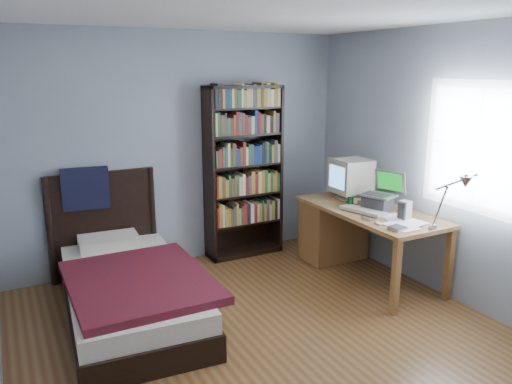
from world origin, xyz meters
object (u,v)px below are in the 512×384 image
(keyboard, at_px, (363,211))
(bed, at_px, (127,285))
(desk, at_px, (342,227))
(bookshelf, at_px, (244,172))
(speaker, at_px, (405,210))
(crt_monitor, at_px, (351,176))
(soda_can, at_px, (350,202))
(laptop, at_px, (379,199))
(desk_lamp, at_px, (461,187))

(keyboard, distance_m, bed, 2.35)
(desk, distance_m, bed, 2.39)
(keyboard, bearing_deg, bookshelf, 104.46)
(speaker, bearing_deg, desk, 84.44)
(speaker, xyz_separation_m, bed, (-2.43, 0.82, -0.57))
(desk, xyz_separation_m, speaker, (0.05, -0.87, 0.40))
(crt_monitor, height_order, bed, crt_monitor)
(crt_monitor, distance_m, soda_can, 0.39)
(keyboard, relative_size, bookshelf, 0.24)
(laptop, relative_size, bed, 0.19)
(desk_lamp, bearing_deg, laptop, 85.10)
(laptop, xyz_separation_m, bed, (-2.43, 0.46, -0.59))
(crt_monitor, bearing_deg, keyboard, -113.41)
(desk, bearing_deg, desk_lamp, -91.31)
(desk_lamp, distance_m, keyboard, 1.14)
(desk, bearing_deg, soda_can, -113.31)
(speaker, relative_size, bed, 0.08)
(laptop, distance_m, desk_lamp, 1.09)
(laptop, xyz_separation_m, desk_lamp, (-0.09, -1.03, 0.35))
(desk, distance_m, laptop, 0.66)
(bookshelf, bearing_deg, laptop, -55.20)
(laptop, relative_size, desk_lamp, 0.72)
(keyboard, height_order, bookshelf, bookshelf)
(desk_lamp, height_order, speaker, desk_lamp)
(bookshelf, bearing_deg, crt_monitor, -40.03)
(crt_monitor, bearing_deg, soda_can, -126.81)
(laptop, relative_size, keyboard, 0.91)
(laptop, distance_m, speaker, 0.36)
(crt_monitor, xyz_separation_m, keyboard, (-0.21, -0.49, -0.23))
(speaker, height_order, bed, bed)
(keyboard, height_order, bed, bed)
(crt_monitor, bearing_deg, bed, -178.98)
(desk, xyz_separation_m, bookshelf, (-0.83, 0.76, 0.55))
(bookshelf, bearing_deg, desk_lamp, -70.96)
(desk, relative_size, desk_lamp, 2.79)
(desk_lamp, bearing_deg, soda_can, 93.76)
(soda_can, bearing_deg, bed, 174.34)
(speaker, bearing_deg, bed, 152.36)
(desk, distance_m, bookshelf, 1.25)
(crt_monitor, relative_size, bed, 0.20)
(crt_monitor, height_order, keyboard, crt_monitor)
(desk_lamp, xyz_separation_m, keyboard, (-0.09, 1.04, -0.45))
(desk, xyz_separation_m, crt_monitor, (0.08, -0.01, 0.56))
(laptop, xyz_separation_m, speaker, (0.00, -0.36, -0.02))
(bookshelf, bearing_deg, soda_can, -55.53)
(laptop, bearing_deg, desk, 95.95)
(crt_monitor, distance_m, desk_lamp, 1.55)
(speaker, distance_m, bookshelf, 1.85)
(bookshelf, bearing_deg, speaker, -61.59)
(crt_monitor, relative_size, bookshelf, 0.23)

